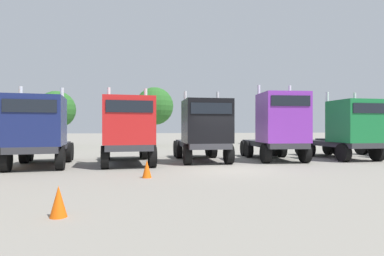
{
  "coord_description": "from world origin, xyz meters",
  "views": [
    {
      "loc": [
        -4.53,
        -13.59,
        1.91
      ],
      "look_at": [
        -0.92,
        3.93,
        1.9
      ],
      "focal_mm": 29.26,
      "sensor_mm": 36.0,
      "label": 1
    }
  ],
  "objects_px": {
    "semi_truck_purple": "(279,126)",
    "traffic_cone_mid": "(58,201)",
    "semi_truck_navy": "(38,130)",
    "semi_truck_green": "(348,129)",
    "semi_truck_black": "(204,130)",
    "semi_truck_red": "(128,131)",
    "traffic_cone_near": "(147,169)"
  },
  "relations": [
    {
      "from": "semi_truck_purple",
      "to": "traffic_cone_mid",
      "type": "height_order",
      "value": "semi_truck_purple"
    },
    {
      "from": "traffic_cone_mid",
      "to": "semi_truck_purple",
      "type": "bearing_deg",
      "value": 43.56
    },
    {
      "from": "semi_truck_purple",
      "to": "traffic_cone_mid",
      "type": "distance_m",
      "value": 13.79
    },
    {
      "from": "semi_truck_navy",
      "to": "semi_truck_purple",
      "type": "bearing_deg",
      "value": 87.62
    },
    {
      "from": "semi_truck_navy",
      "to": "semi_truck_green",
      "type": "height_order",
      "value": "semi_truck_green"
    },
    {
      "from": "semi_truck_black",
      "to": "semi_truck_green",
      "type": "height_order",
      "value": "semi_truck_green"
    },
    {
      "from": "traffic_cone_mid",
      "to": "semi_truck_navy",
      "type": "bearing_deg",
      "value": 106.92
    },
    {
      "from": "semi_truck_navy",
      "to": "semi_truck_red",
      "type": "xyz_separation_m",
      "value": [
        4.18,
        0.25,
        -0.03
      ]
    },
    {
      "from": "semi_truck_navy",
      "to": "traffic_cone_near",
      "type": "relative_size",
      "value": 8.77
    },
    {
      "from": "semi_truck_purple",
      "to": "semi_truck_green",
      "type": "bearing_deg",
      "value": 95.23
    },
    {
      "from": "semi_truck_green",
      "to": "traffic_cone_near",
      "type": "distance_m",
      "value": 13.09
    },
    {
      "from": "traffic_cone_mid",
      "to": "semi_truck_black",
      "type": "bearing_deg",
      "value": 60.24
    },
    {
      "from": "semi_truck_navy",
      "to": "traffic_cone_mid",
      "type": "bearing_deg",
      "value": 12.38
    },
    {
      "from": "traffic_cone_near",
      "to": "semi_truck_red",
      "type": "bearing_deg",
      "value": 99.45
    },
    {
      "from": "semi_truck_red",
      "to": "semi_truck_purple",
      "type": "distance_m",
      "value": 8.48
    },
    {
      "from": "semi_truck_purple",
      "to": "traffic_cone_near",
      "type": "distance_m",
      "value": 9.13
    },
    {
      "from": "traffic_cone_near",
      "to": "traffic_cone_mid",
      "type": "bearing_deg",
      "value": -113.68
    },
    {
      "from": "semi_truck_black",
      "to": "traffic_cone_mid",
      "type": "bearing_deg",
      "value": -27.76
    },
    {
      "from": "semi_truck_black",
      "to": "semi_truck_red",
      "type": "bearing_deg",
      "value": -80.05
    },
    {
      "from": "semi_truck_purple",
      "to": "semi_truck_black",
      "type": "bearing_deg",
      "value": -88.32
    },
    {
      "from": "semi_truck_red",
      "to": "traffic_cone_mid",
      "type": "relative_size",
      "value": 9.59
    },
    {
      "from": "semi_truck_red",
      "to": "traffic_cone_near",
      "type": "relative_size",
      "value": 9.55
    },
    {
      "from": "traffic_cone_near",
      "to": "semi_truck_green",
      "type": "bearing_deg",
      "value": 19.9
    },
    {
      "from": "semi_truck_green",
      "to": "traffic_cone_mid",
      "type": "bearing_deg",
      "value": -56.35
    },
    {
      "from": "semi_truck_red",
      "to": "semi_truck_purple",
      "type": "height_order",
      "value": "semi_truck_purple"
    },
    {
      "from": "semi_truck_black",
      "to": "traffic_cone_near",
      "type": "relative_size",
      "value": 8.87
    },
    {
      "from": "semi_truck_purple",
      "to": "semi_truck_red",
      "type": "bearing_deg",
      "value": -82.16
    },
    {
      "from": "semi_truck_navy",
      "to": "semi_truck_green",
      "type": "relative_size",
      "value": 1.03
    },
    {
      "from": "semi_truck_black",
      "to": "semi_truck_green",
      "type": "xyz_separation_m",
      "value": [
        8.79,
        -0.43,
        0.03
      ]
    },
    {
      "from": "semi_truck_red",
      "to": "semi_truck_green",
      "type": "bearing_deg",
      "value": 88.15
    },
    {
      "from": "semi_truck_purple",
      "to": "traffic_cone_near",
      "type": "xyz_separation_m",
      "value": [
        -7.76,
        -4.51,
        -1.65
      ]
    },
    {
      "from": "semi_truck_green",
      "to": "semi_truck_red",
      "type": "bearing_deg",
      "value": -88.73
    }
  ]
}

